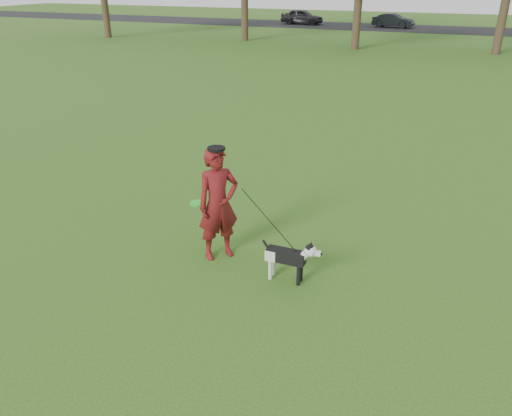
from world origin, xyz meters
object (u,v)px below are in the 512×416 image
at_px(car_mid, 393,21).
at_px(man, 218,204).
at_px(car_left, 302,17).
at_px(dog, 291,256).

bearing_deg(car_mid, man, -166.32).
bearing_deg(car_left, dog, -160.90).
bearing_deg(car_left, man, -162.52).
bearing_deg(man, car_mid, 46.28).
bearing_deg(car_mid, dog, -164.50).
relative_size(man, car_left, 0.49).
xyz_separation_m(dog, car_mid, (-4.21, 40.31, 0.15)).
relative_size(man, dog, 1.99).
relative_size(dog, car_left, 0.25).
relative_size(man, car_mid, 0.54).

